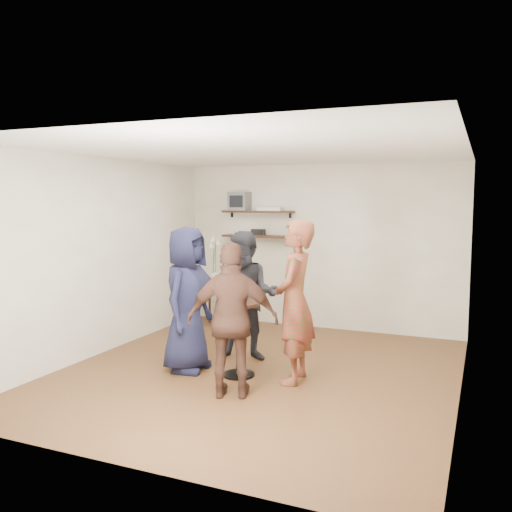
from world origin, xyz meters
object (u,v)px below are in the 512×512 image
at_px(dvd_deck, 271,209).
at_px(person_brown, 233,320).
at_px(crt_monitor, 240,201).
at_px(radio, 258,232).
at_px(person_dark, 247,296).
at_px(person_navy, 187,299).
at_px(side_table, 215,295).
at_px(person_plaid, 295,302).
at_px(drinks_table, 239,329).

height_order(dvd_deck, person_brown, dvd_deck).
height_order(crt_monitor, radio, crt_monitor).
xyz_separation_m(dvd_deck, person_dark, (0.44, -1.93, -1.07)).
relative_size(person_navy, person_brown, 1.07).
xyz_separation_m(person_dark, person_brown, (0.40, -1.26, -0.02)).
height_order(dvd_deck, person_navy, dvd_deck).
xyz_separation_m(radio, side_table, (-0.55, -0.49, -1.01)).
relative_size(dvd_deck, radio, 1.82).
bearing_deg(radio, dvd_deck, 0.00).
height_order(radio, side_table, radio).
bearing_deg(person_plaid, drinks_table, -90.00).
height_order(crt_monitor, side_table, crt_monitor).
bearing_deg(side_table, dvd_deck, 32.36).
height_order(crt_monitor, person_plaid, crt_monitor).
distance_m(crt_monitor, side_table, 1.60).
distance_m(person_plaid, person_dark, 1.01).
height_order(crt_monitor, person_brown, crt_monitor).
bearing_deg(dvd_deck, person_brown, -75.24).
bearing_deg(person_brown, person_plaid, -141.70).
bearing_deg(person_brown, drinks_table, -90.00).
distance_m(crt_monitor, person_navy, 2.89).
distance_m(person_navy, person_brown, 1.06).
height_order(side_table, person_navy, person_navy).
height_order(drinks_table, person_dark, person_dark).
bearing_deg(radio, person_navy, -86.14).
relative_size(person_dark, person_brown, 1.02).
relative_size(dvd_deck, person_navy, 0.23).
distance_m(crt_monitor, drinks_table, 3.17).
xyz_separation_m(crt_monitor, dvd_deck, (0.54, 0.00, -0.12)).
relative_size(crt_monitor, person_dark, 0.19).
bearing_deg(person_navy, drinks_table, -90.00).
relative_size(side_table, person_plaid, 0.35).
height_order(side_table, person_plaid, person_plaid).
distance_m(drinks_table, person_plaid, 0.75).
bearing_deg(side_table, crt_monitor, 65.05).
relative_size(person_plaid, person_dark, 1.11).
bearing_deg(drinks_table, person_plaid, 6.20).
height_order(person_dark, person_navy, person_navy).
xyz_separation_m(dvd_deck, radio, (-0.22, 0.00, -0.38)).
bearing_deg(person_plaid, person_navy, -91.50).
bearing_deg(person_plaid, dvd_deck, -159.14).
bearing_deg(person_plaid, radio, -155.34).
bearing_deg(person_navy, dvd_deck, -4.11).
xyz_separation_m(side_table, person_brown, (1.61, -2.70, 0.30)).
bearing_deg(person_dark, drinks_table, -90.00).
relative_size(crt_monitor, radio, 1.45).
bearing_deg(crt_monitor, person_dark, -62.93).
bearing_deg(crt_monitor, dvd_deck, 0.00).
xyz_separation_m(crt_monitor, drinks_table, (1.16, -2.57, -1.46)).
distance_m(crt_monitor, person_dark, 2.48).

